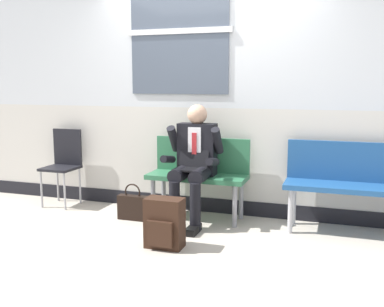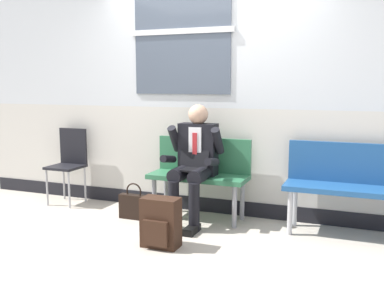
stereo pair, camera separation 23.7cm
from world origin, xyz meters
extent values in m
plane|color=#B2A899|center=(0.00, 0.00, 0.00)|extent=(18.00, 18.00, 0.00)
cube|color=silver|center=(0.00, 0.69, 1.94)|extent=(6.16, 0.12, 1.51)
cube|color=beige|center=(0.00, 0.69, 0.68)|extent=(6.16, 0.12, 1.02)
cube|color=black|center=(0.00, 0.69, 0.08)|extent=(6.16, 0.14, 0.17)
cube|color=#4C5666|center=(-0.32, 0.62, 2.02)|extent=(1.14, 0.02, 1.37)
cube|color=silver|center=(-0.32, 0.61, 2.02)|extent=(1.22, 0.03, 0.06)
cube|color=#2D6B47|center=(-0.02, 0.34, 0.47)|extent=(1.06, 0.42, 0.05)
cube|color=#2D6B47|center=(-0.02, 0.52, 0.68)|extent=(1.06, 0.04, 0.38)
cylinder|color=gray|center=(-0.47, 0.19, 0.22)|extent=(0.05, 0.05, 0.44)
cylinder|color=gray|center=(-0.47, 0.49, 0.22)|extent=(0.05, 0.05, 0.44)
cylinder|color=gray|center=(0.43, 0.19, 0.22)|extent=(0.05, 0.05, 0.44)
cylinder|color=gray|center=(0.43, 0.49, 0.22)|extent=(0.05, 0.05, 0.44)
cube|color=navy|center=(1.56, 0.34, 0.47)|extent=(1.29, 0.42, 0.05)
cube|color=navy|center=(1.56, 0.52, 0.69)|extent=(1.29, 0.04, 0.40)
cylinder|color=#B7B7BC|center=(0.99, 0.19, 0.22)|extent=(0.05, 0.05, 0.44)
cylinder|color=#B7B7BC|center=(0.99, 0.49, 0.22)|extent=(0.05, 0.05, 0.44)
cylinder|color=black|center=(-0.13, 0.13, 0.54)|extent=(0.15, 0.40, 0.15)
cylinder|color=black|center=(-0.13, -0.06, 0.25)|extent=(0.11, 0.11, 0.49)
cube|color=black|center=(-0.13, -0.12, 0.04)|extent=(0.10, 0.26, 0.07)
cylinder|color=black|center=(0.09, 0.13, 0.54)|extent=(0.15, 0.40, 0.15)
cylinder|color=black|center=(0.09, -0.06, 0.25)|extent=(0.11, 0.11, 0.49)
cube|color=black|center=(0.09, -0.12, 0.04)|extent=(0.10, 0.26, 0.07)
cube|color=black|center=(-0.02, 0.34, 0.77)|extent=(0.40, 0.18, 0.55)
cube|color=silver|center=(-0.02, 0.24, 0.82)|extent=(0.14, 0.01, 0.39)
cube|color=#B22328|center=(-0.02, 0.23, 0.79)|extent=(0.05, 0.01, 0.33)
sphere|color=tan|center=(-0.02, 0.34, 1.14)|extent=(0.21, 0.21, 0.21)
cylinder|color=black|center=(-0.26, 0.27, 0.88)|extent=(0.09, 0.25, 0.30)
cylinder|color=black|center=(-0.26, 0.10, 0.68)|extent=(0.08, 0.27, 0.12)
cylinder|color=black|center=(0.22, 0.27, 0.88)|extent=(0.09, 0.25, 0.30)
cylinder|color=black|center=(0.22, 0.10, 0.68)|extent=(0.08, 0.27, 0.12)
cube|color=black|center=(-0.02, 0.10, 0.59)|extent=(0.31, 0.22, 0.02)
cube|color=black|center=(-0.02, 0.23, 0.70)|extent=(0.31, 0.08, 0.21)
cube|color=#331E14|center=(-0.03, -0.56, 0.23)|extent=(0.34, 0.19, 0.45)
cube|color=#331E14|center=(-0.03, -0.68, 0.16)|extent=(0.24, 0.04, 0.23)
cube|color=black|center=(-0.66, 0.08, 0.13)|extent=(0.33, 0.09, 0.27)
torus|color=black|center=(-0.66, 0.08, 0.31)|extent=(0.18, 0.02, 0.18)
cube|color=black|center=(-1.74, 0.33, 0.46)|extent=(0.38, 0.38, 0.03)
cube|color=black|center=(-1.74, 0.50, 0.69)|extent=(0.38, 0.03, 0.44)
cylinder|color=#A5A5AA|center=(-1.90, 0.17, 0.22)|extent=(0.02, 0.02, 0.44)
cylinder|color=#A5A5AA|center=(-1.58, 0.17, 0.22)|extent=(0.02, 0.02, 0.44)
cylinder|color=#A5A5AA|center=(-1.90, 0.49, 0.22)|extent=(0.02, 0.02, 0.44)
cylinder|color=#A5A5AA|center=(-1.58, 0.49, 0.22)|extent=(0.02, 0.02, 0.44)
camera|label=1|loc=(1.43, -4.13, 1.46)|focal=41.77mm
camera|label=2|loc=(1.65, -4.04, 1.46)|focal=41.77mm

